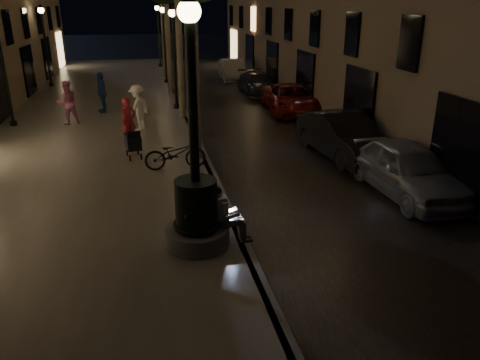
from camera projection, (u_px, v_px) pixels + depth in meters
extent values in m
plane|color=black|center=(185.00, 116.00, 22.36)|extent=(120.00, 120.00, 0.00)
cube|color=black|center=(246.00, 113.00, 22.94)|extent=(6.00, 45.00, 0.02)
cube|color=#646058|center=(98.00, 118.00, 21.56)|extent=(8.00, 45.00, 0.20)
cube|color=#59595B|center=(185.00, 114.00, 22.33)|extent=(0.25, 45.00, 0.20)
cylinder|color=#59595B|center=(197.00, 236.00, 10.15)|extent=(1.40, 1.40, 0.40)
cylinder|color=black|center=(196.00, 205.00, 9.88)|extent=(0.90, 0.90, 1.10)
torus|color=black|center=(197.00, 224.00, 10.05)|extent=(1.04, 1.04, 0.10)
torus|color=black|center=(196.00, 187.00, 9.74)|extent=(0.89, 0.89, 0.09)
cylinder|color=black|center=(192.00, 104.00, 9.11)|extent=(0.20, 0.20, 3.20)
sphere|color=#FFD88C|center=(189.00, 11.00, 8.50)|extent=(0.44, 0.44, 0.44)
cube|color=tan|center=(222.00, 222.00, 10.16)|extent=(0.35, 0.23, 0.17)
cube|color=white|center=(219.00, 208.00, 10.03)|extent=(0.43, 0.25, 0.55)
sphere|color=tan|center=(218.00, 193.00, 9.89)|extent=(0.20, 0.20, 0.20)
sphere|color=black|center=(217.00, 192.00, 9.88)|extent=(0.20, 0.20, 0.20)
cube|color=tan|center=(233.00, 223.00, 10.12)|extent=(0.44, 0.13, 0.13)
cube|color=tan|center=(232.00, 219.00, 10.28)|extent=(0.44, 0.13, 0.13)
cube|color=tan|center=(243.00, 232.00, 10.25)|extent=(0.13, 0.12, 0.49)
cube|color=tan|center=(241.00, 228.00, 10.41)|extent=(0.13, 0.12, 0.49)
cube|color=black|center=(247.00, 241.00, 10.35)|extent=(0.25, 0.10, 0.03)
cube|color=black|center=(245.00, 237.00, 10.51)|extent=(0.25, 0.10, 0.03)
cube|color=black|center=(233.00, 218.00, 10.18)|extent=(0.23, 0.32, 0.02)
cube|color=black|center=(226.00, 214.00, 10.11)|extent=(0.08, 0.32, 0.21)
cube|color=#B2E3FF|center=(227.00, 214.00, 10.11)|extent=(0.06, 0.29, 0.18)
cylinder|color=#6B604C|center=(195.00, 84.00, 14.95)|extent=(0.28, 0.28, 5.00)
cylinder|color=#6B604C|center=(180.00, 60.00, 20.42)|extent=(0.28, 0.28, 5.10)
cylinder|color=#6B604C|center=(169.00, 49.00, 25.92)|extent=(0.28, 0.28, 4.90)
cylinder|color=#6B604C|center=(164.00, 39.00, 31.36)|extent=(0.28, 0.28, 5.20)
cylinder|color=black|center=(196.00, 155.00, 15.80)|extent=(0.28, 0.28, 0.20)
cylinder|color=black|center=(194.00, 93.00, 15.05)|extent=(0.12, 0.12, 4.40)
sphere|color=#FFD88C|center=(191.00, 19.00, 14.24)|extent=(0.36, 0.36, 0.36)
cone|color=black|center=(191.00, 11.00, 14.15)|extent=(0.30, 0.30, 0.22)
cylinder|color=black|center=(177.00, 106.00, 23.11)|extent=(0.28, 0.28, 0.20)
cylinder|color=black|center=(175.00, 63.00, 22.36)|extent=(0.12, 0.12, 4.40)
sphere|color=#FFD88C|center=(172.00, 13.00, 21.55)|extent=(0.36, 0.36, 0.36)
cone|color=black|center=(172.00, 7.00, 21.46)|extent=(0.30, 0.30, 0.22)
cylinder|color=black|center=(167.00, 81.00, 30.42)|extent=(0.28, 0.28, 0.20)
cylinder|color=black|center=(165.00, 47.00, 29.66)|extent=(0.12, 0.12, 4.40)
sphere|color=#FFD88C|center=(163.00, 10.00, 28.85)|extent=(0.36, 0.36, 0.36)
cone|color=black|center=(162.00, 5.00, 28.76)|extent=(0.30, 0.30, 0.22)
cylinder|color=black|center=(160.00, 65.00, 37.72)|extent=(0.28, 0.28, 0.20)
cylinder|color=black|center=(159.00, 38.00, 36.97)|extent=(0.12, 0.12, 4.40)
sphere|color=#FFD88C|center=(157.00, 8.00, 36.16)|extent=(0.36, 0.36, 0.36)
cone|color=black|center=(157.00, 4.00, 36.07)|extent=(0.30, 0.30, 0.22)
cylinder|color=black|center=(13.00, 123.00, 19.92)|extent=(0.28, 0.28, 0.20)
cylinder|color=black|center=(5.00, 73.00, 19.16)|extent=(0.12, 0.12, 4.40)
cylinder|color=black|center=(52.00, 85.00, 29.05)|extent=(0.28, 0.28, 0.20)
cylinder|color=black|center=(47.00, 50.00, 28.29)|extent=(0.12, 0.12, 4.40)
sphere|color=#FFD88C|center=(41.00, 10.00, 27.49)|extent=(0.36, 0.36, 0.36)
cone|color=black|center=(40.00, 6.00, 27.40)|extent=(0.30, 0.30, 0.22)
cube|color=black|center=(133.00, 142.00, 15.65)|extent=(0.59, 0.84, 0.46)
cube|color=black|center=(134.00, 135.00, 15.23)|extent=(0.44, 0.24, 0.30)
cylinder|color=black|center=(130.00, 158.00, 15.49)|extent=(0.08, 0.21, 0.21)
cylinder|color=black|center=(141.00, 157.00, 15.61)|extent=(0.08, 0.21, 0.21)
cylinder|color=black|center=(127.00, 153.00, 16.02)|extent=(0.08, 0.21, 0.21)
cylinder|color=black|center=(138.00, 152.00, 16.15)|extent=(0.08, 0.21, 0.21)
cylinder|color=black|center=(130.00, 127.00, 15.86)|extent=(0.11, 0.46, 0.28)
imported|color=#9A9CA1|center=(407.00, 169.00, 13.15)|extent=(1.94, 4.48, 1.51)
imported|color=black|center=(343.00, 136.00, 16.31)|extent=(2.04, 4.80, 1.54)
imported|color=maroon|center=(291.00, 99.00, 22.93)|extent=(2.65, 5.03, 1.35)
imported|color=#2C2D31|center=(258.00, 84.00, 27.46)|extent=(1.79, 4.27, 1.23)
imported|color=#A09F9B|center=(232.00, 70.00, 32.11)|extent=(1.69, 4.43, 1.44)
imported|color=#BB2532|center=(129.00, 120.00, 17.28)|extent=(0.73, 0.66, 1.67)
imported|color=#C06590|center=(67.00, 103.00, 19.84)|extent=(1.08, 0.96, 1.86)
imported|color=white|center=(138.00, 108.00, 18.98)|extent=(1.25, 1.36, 1.84)
imported|color=#264F8E|center=(102.00, 92.00, 22.02)|extent=(0.77, 1.19, 1.88)
imported|color=black|center=(175.00, 154.00, 14.63)|extent=(1.93, 0.71, 1.01)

